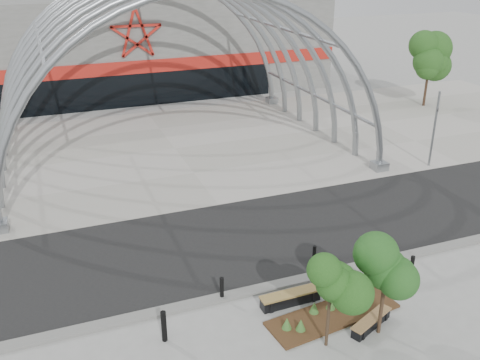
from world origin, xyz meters
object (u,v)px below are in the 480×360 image
Objects in this scene: street_tree_0 at (331,283)px; street_tree_1 at (387,264)px; bench_1 at (371,323)px; bollard_2 at (333,288)px; bench_0 at (290,298)px; signal_pole at (434,128)px.

street_tree_0 is 1.95m from street_tree_1.
bench_1 is 1.84m from bollard_2.
bench_0 is 2.89m from bench_1.
street_tree_0 is 2.85m from bench_1.
bench_0 is at bearing -146.06° from signal_pole.
bench_1 is at bearing -74.34° from bollard_2.
street_tree_1 is at bearing -49.60° from bench_0.
street_tree_1 is 3.45× the size of bollard_2.
street_tree_0 is 3.18m from bench_0.
bollard_2 reaches higher than bench_0.
bench_0 is 2.14× the size of bollard_2.
signal_pole is 15.03m from bollard_2.
signal_pole is 2.34× the size of bench_1.
street_tree_1 is (1.93, -0.07, 0.27)m from street_tree_0.
bench_0 is (-13.18, -8.87, -2.08)m from signal_pole.
bench_1 is (1.83, 0.23, -2.18)m from street_tree_0.
bench_0 is at bearing 93.27° from street_tree_0.
street_tree_1 reaches higher than bollard_2.
street_tree_0 is 1.45× the size of bench_0.
street_tree_1 is 3.99m from bench_0.
bench_0 is 1.55m from bollard_2.
street_tree_0 reaches higher than bench_0.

